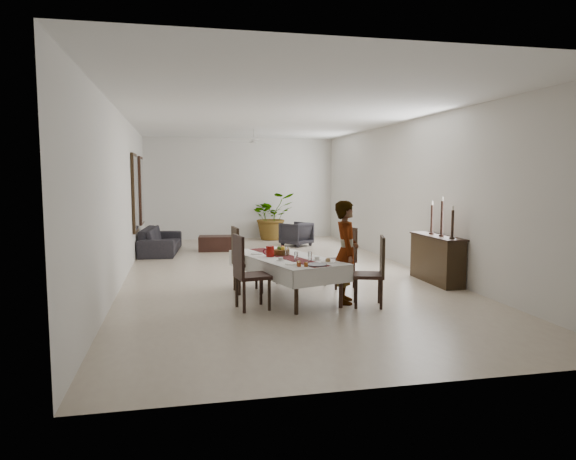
{
  "coord_description": "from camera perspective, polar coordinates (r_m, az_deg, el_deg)",
  "views": [
    {
      "loc": [
        -1.94,
        -10.38,
        1.99
      ],
      "look_at": [
        -0.07,
        -1.6,
        1.05
      ],
      "focal_mm": 32.0,
      "sensor_mm": 36.0,
      "label": 1
    }
  ],
  "objects": [
    {
      "name": "teacup_left",
      "position": [
        8.03,
        -0.83,
        -3.24
      ],
      "size": [
        0.08,
        0.08,
        0.05
      ],
      "primitive_type": "cylinder",
      "color": "silver",
      "rests_on": "saucer_left"
    },
    {
      "name": "candlestick_far_shaft",
      "position": [
        10.18,
        15.68,
        1.2
      ],
      "size": [
        0.05,
        0.05,
        0.53
      ],
      "primitive_type": "cylinder",
      "color": "black",
      "rests_on": "candlestick_far_base"
    },
    {
      "name": "candlestick_near_base",
      "position": [
        9.54,
        17.76,
        -0.85
      ],
      "size": [
        0.1,
        0.1,
        0.03
      ],
      "primitive_type": "cylinder",
      "color": "black",
      "rests_on": "sideboard_top"
    },
    {
      "name": "candlestick_near_shaft",
      "position": [
        9.51,
        17.81,
        0.67
      ],
      "size": [
        0.05,
        0.05,
        0.48
      ],
      "primitive_type": "cylinder",
      "color": "black",
      "rests_on": "candlestick_near_base"
    },
    {
      "name": "chair_right_near_back",
      "position": [
        7.95,
        10.44,
        -2.79
      ],
      "size": [
        0.18,
        0.45,
        0.58
      ],
      "primitive_type": "cube",
      "rotation": [
        0.0,
        0.0,
        1.27
      ],
      "color": "black",
      "rests_on": "chair_right_near_seat"
    },
    {
      "name": "chair_left_far_back",
      "position": [
        8.77,
        -5.89,
        -1.67
      ],
      "size": [
        0.09,
        0.48,
        0.61
      ],
      "primitive_type": "cube",
      "rotation": [
        0.0,
        0.0,
        -1.48
      ],
      "color": "black",
      "rests_on": "chair_left_far_seat"
    },
    {
      "name": "wine_glass_near",
      "position": [
        7.98,
        2.45,
        -2.95
      ],
      "size": [
        0.06,
        0.06,
        0.15
      ],
      "primitive_type": "cylinder",
      "color": "silver",
      "rests_on": "tablecloth_top"
    },
    {
      "name": "chair_left_near_leg_fr",
      "position": [
        7.57,
        -4.9,
        -7.46
      ],
      "size": [
        0.06,
        0.06,
        0.47
      ],
      "primitive_type": "cylinder",
      "rotation": [
        0.0,
        0.0,
        0.17
      ],
      "color": "black",
      "rests_on": "floor"
    },
    {
      "name": "woman",
      "position": [
        8.1,
        6.48,
        -2.45
      ],
      "size": [
        0.53,
        0.67,
        1.62
      ],
      "primitive_type": "imported",
      "rotation": [
        0.0,
        0.0,
        1.3
      ],
      "color": "gray",
      "rests_on": "floor"
    },
    {
      "name": "floor",
      "position": [
        10.75,
        -1.39,
        -4.69
      ],
      "size": [
        6.0,
        12.0,
        0.0
      ],
      "primitive_type": "cube",
      "color": "beige",
      "rests_on": "ground"
    },
    {
      "name": "jam_jar_a",
      "position": [
        7.51,
        2.02,
        -3.84
      ],
      "size": [
        0.06,
        0.06,
        0.07
      ],
      "primitive_type": "cylinder",
      "color": "#934615",
      "rests_on": "tablecloth_top"
    },
    {
      "name": "candlestick_mid_base",
      "position": [
        9.87,
        16.66,
        -0.59
      ],
      "size": [
        0.1,
        0.1,
        0.03
      ],
      "primitive_type": "cylinder",
      "color": "black",
      "rests_on": "sideboard_top"
    },
    {
      "name": "fruit_yellow",
      "position": [
        8.59,
        -0.56,
        -2.07
      ],
      "size": [
        0.07,
        0.07,
        0.07
      ],
      "primitive_type": "sphere",
      "color": "yellow",
      "rests_on": "fruit_basket"
    },
    {
      "name": "table_leg_bl",
      "position": [
        9.22,
        -5.46,
        -4.54
      ],
      "size": [
        0.08,
        0.08,
        0.62
      ],
      "primitive_type": "cylinder",
      "rotation": [
        0.0,
        0.0,
        0.3
      ],
      "color": "black",
      "rests_on": "floor"
    },
    {
      "name": "wine_glass_far",
      "position": [
        8.48,
        -0.13,
        -2.41
      ],
      "size": [
        0.06,
        0.06,
        0.15
      ],
      "primitive_type": "cylinder",
      "color": "silver",
      "rests_on": "tablecloth_top"
    },
    {
      "name": "chair_right_far_leg_br",
      "position": [
        9.42,
        4.16,
        -4.84
      ],
      "size": [
        0.06,
        0.06,
        0.45
      ],
      "primitive_type": "cylinder",
      "rotation": [
        0.0,
        0.0,
        0.25
      ],
      "color": "black",
      "rests_on": "floor"
    },
    {
      "name": "chair_right_near_leg_fr",
      "position": [
        8.24,
        10.11,
        -6.48
      ],
      "size": [
        0.06,
        0.06,
        0.45
      ],
      "primitive_type": "cylinder",
      "rotation": [
        0.0,
        0.0,
        -0.31
      ],
      "color": "black",
      "rests_on": "floor"
    },
    {
      "name": "wall_left",
      "position": [
        10.45,
        -17.84,
        3.55
      ],
      "size": [
        0.02,
        12.0,
        3.2
      ],
      "primitive_type": "cube",
      "color": "silver",
      "rests_on": "floor"
    },
    {
      "name": "chair_right_far_leg_bl",
      "position": [
        9.1,
        5.35,
        -5.23
      ],
      "size": [
        0.06,
        0.06,
        0.45
      ],
      "primitive_type": "cylinder",
      "rotation": [
        0.0,
        0.0,
        0.25
      ],
      "color": "black",
      "rests_on": "floor"
    },
    {
      "name": "chair_right_far_seat",
      "position": [
        9.31,
        5.75,
        -3.4
      ],
      "size": [
        0.55,
        0.55,
        0.05
      ],
      "primitive_type": "cube",
      "rotation": [
        0.0,
        0.0,
        1.82
      ],
      "color": "black",
      "rests_on": "chair_right_far_leg_fl"
    },
    {
      "name": "fan_blade_w",
      "position": [
        13.51,
        -5.28,
        9.82
      ],
      "size": [
        0.55,
        0.1,
        0.01
      ],
      "primitive_type": "cube",
      "color": "white",
      "rests_on": "fan_hub"
    },
    {
      "name": "saucer_left",
      "position": [
        8.04,
        -0.83,
        -3.39
      ],
      "size": [
        0.13,
        0.13,
        0.01
      ],
      "primitive_type": "cylinder",
      "color": "white",
      "rests_on": "tablecloth_top"
    },
    {
      "name": "candlestick_far_base",
      "position": [
        10.21,
        15.64,
        -0.35
      ],
      "size": [
        0.1,
        0.1,
        0.03
      ],
      "primitive_type": "cylinder",
      "color": "black",
      "rests_on": "sideboard_top"
    },
    {
      "name": "chair_right_far_leg_fl",
      "position": [
        9.3,
        7.32,
        -5.01
      ],
      "size": [
        0.06,
        0.06,
        0.45
      ],
      "primitive_type": "cylinder",
      "rotation": [
        0.0,
        0.0,
        0.25
      ],
      "color": "black",
      "rests_on": "floor"
    },
    {
      "name": "candlestick_near_candle",
      "position": [
        9.49,
        17.87,
        2.34
      ],
      "size": [
        0.03,
        0.03,
        0.08
      ],
      "primitive_type": "cylinder",
      "color": "white",
      "rests_on": "candlestick_near_shaft"
    },
    {
      "name": "tablecloth_drape_right",
      "position": [
        8.72,
        2.75,
        -3.59
      ],
      "size": [
        0.69,
        2.19,
        0.27
      ],
      "primitive_type": "cube",
      "rotation": [
        0.0,
        0.0,
        0.3
      ],
      "color": "white",
      "rests_on": "dining_table_top"
    },
    {
      "name": "wall_right",
      "position": [
        11.51,
        13.47,
        3.87
      ],
      "size": [
        0.02,
        12.0,
        3.2
      ],
      "primitive_type": "cube",
      "color": "silver",
      "rests_on": "floor"
    },
    {
      "name": "chair_right_near_seat",
      "position": [
        7.99,
        8.9,
        -5.0
      ],
      "size": [
        0.58,
        0.58,
        0.05
      ],
      "primitive_type": "cube",
      "rotation": [
        0.0,
        0.0,
        1.27
      ],
      "color": "black",
      "rests_on": "chair_right_near_leg_fl"
    },
    {
      "name": "table_runner",
      "position": [
        8.43,
        -0.25,
        -2.97
      ],
      "size": [
        0.96,
        2.22,
        0.0
      ],
      "primitive_type": "cube",
      "rotation": [
        0.0,
        0.0,
        0.3
      ],
      "color": "maroon",
      "rests_on": "tablecloth_top"
    },
    {
      "name": "wall_front",
      "position": [
        4.81,
        11.83,
        1.18
      ],
      "size": [
        6.0,
        0.02,
        3.2
      ],
      "primitive_type": "cube",
      "color": "silver",
      "rests_on": "floor"
    },
    {
      "name": "chair_right_near_leg_br",
      "position": [
        8.22,
        7.48,
        -6.47
      ],
      "size": [
        0.06,
        0.06,
        0.45
      ],
      "primitive_type": "cylinder",
      "rotation": [
        0.0,
        0.0,
        -0.31
      ],
      "color": "black",
      "rests_on": "floor"
    },
    {
      "name": "table_leg_fl",
      "position": [
        7.45,
        0.93,
        -7.06
      ],
      "size": [
        0.08,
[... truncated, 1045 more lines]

